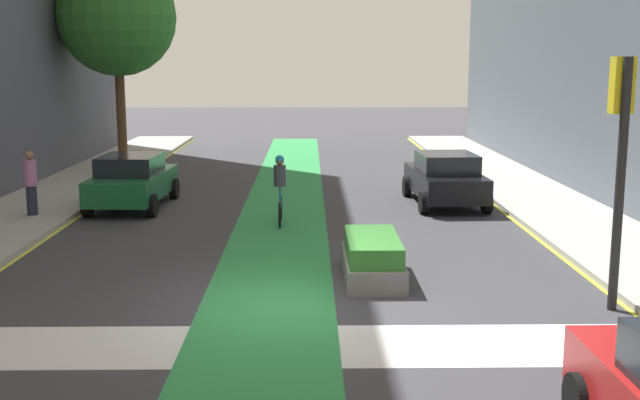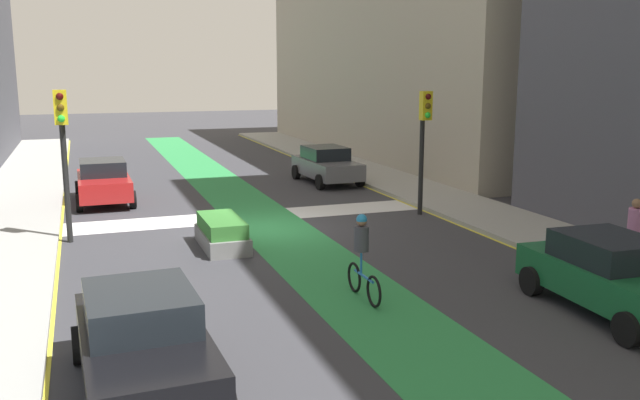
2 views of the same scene
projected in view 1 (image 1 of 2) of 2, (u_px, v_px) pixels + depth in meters
ground_plane at (286, 305)px, 13.78m from camera, size 120.00×120.00×0.00m
bike_lane_paint at (268, 305)px, 13.77m from camera, size 2.40×60.00×0.01m
crosswalk_band at (282, 346)px, 11.81m from camera, size 12.00×1.80×0.01m
curb_stripe_right at (622, 303)px, 13.86m from camera, size 0.16×60.00×0.01m
traffic_signal_near_right at (621, 135)px, 13.12m from camera, size 0.35×0.52×4.34m
car_green_left_far at (132, 181)px, 22.85m from camera, size 2.16×4.27×1.57m
car_black_right_far at (445, 178)px, 23.30m from camera, size 2.15×4.26×1.57m
cyclist_in_lane at (280, 188)px, 20.42m from camera, size 0.32×1.73×1.86m
pedestrian_sidewalk_left_a at (31, 182)px, 20.96m from camera, size 0.34×0.34×1.74m
street_tree_near at (117, 17)px, 29.59m from camera, size 4.50×4.50×8.03m
median_planter at (373, 259)px, 15.41m from camera, size 1.13×2.55×0.85m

